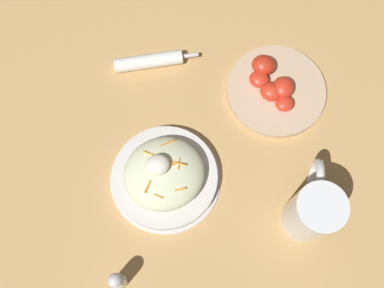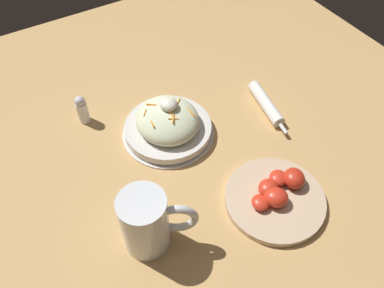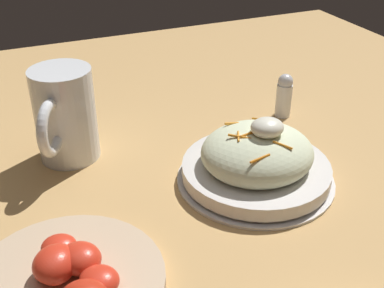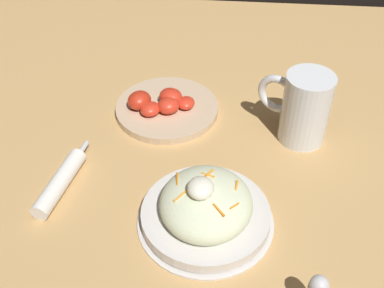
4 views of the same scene
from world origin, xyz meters
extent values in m
plane|color=tan|center=(0.00, 0.00, 0.00)|extent=(1.43, 1.43, 0.00)
cylinder|color=silver|center=(-0.10, -0.01, 0.00)|extent=(0.22, 0.22, 0.01)
cylinder|color=silver|center=(-0.10, -0.01, 0.02)|extent=(0.21, 0.21, 0.02)
ellipsoid|color=beige|center=(-0.10, -0.01, 0.05)|extent=(0.16, 0.15, 0.07)
cylinder|color=orange|center=(-0.12, -0.05, 0.07)|extent=(0.02, 0.02, 0.00)
cylinder|color=orange|center=(-0.13, -0.03, 0.08)|extent=(0.02, 0.02, 0.01)
cylinder|color=orange|center=(-0.08, -0.01, 0.08)|extent=(0.02, 0.01, 0.01)
cylinder|color=orange|center=(-0.11, 0.03, 0.08)|extent=(0.02, 0.02, 0.01)
cylinder|color=orange|center=(-0.07, -0.01, 0.08)|extent=(0.01, 0.02, 0.01)
cylinder|color=orange|center=(-0.07, -0.01, 0.08)|extent=(0.03, 0.02, 0.01)
cylinder|color=orange|center=(-0.08, -0.05, 0.07)|extent=(0.02, 0.01, 0.01)
cylinder|color=orange|center=(-0.07, 0.04, 0.07)|extent=(0.03, 0.01, 0.01)
ellipsoid|color=white|center=(-0.10, 0.00, 0.09)|extent=(0.05, 0.04, 0.02)
cylinder|color=white|center=(0.13, -0.18, 0.07)|extent=(0.09, 0.09, 0.14)
cylinder|color=orange|center=(0.13, -0.18, 0.05)|extent=(0.08, 0.08, 0.10)
cylinder|color=white|center=(0.13, -0.18, 0.11)|extent=(0.08, 0.08, 0.01)
torus|color=white|center=(0.16, -0.13, 0.08)|extent=(0.05, 0.08, 0.08)
cylinder|color=white|center=(-0.05, 0.25, 0.02)|extent=(0.15, 0.06, 0.03)
cylinder|color=silver|center=(0.04, 0.23, 0.02)|extent=(0.04, 0.02, 0.01)
cylinder|color=#D1B28E|center=(0.19, 0.09, 0.01)|extent=(0.21, 0.21, 0.02)
ellipsoid|color=red|center=(0.20, 0.08, 0.03)|extent=(0.07, 0.07, 0.03)
ellipsoid|color=red|center=(0.18, 0.15, 0.03)|extent=(0.07, 0.07, 0.04)
ellipsoid|color=red|center=(0.17, 0.08, 0.03)|extent=(0.06, 0.06, 0.03)
ellipsoid|color=red|center=(0.20, 0.09, 0.03)|extent=(0.05, 0.06, 0.03)
ellipsoid|color=red|center=(0.16, 0.12, 0.03)|extent=(0.06, 0.06, 0.02)
ellipsoid|color=red|center=(0.19, 0.05, 0.03)|extent=(0.04, 0.04, 0.02)
cylinder|color=white|center=(-0.24, -0.17, 0.03)|extent=(0.03, 0.03, 0.06)
sphere|color=silver|center=(-0.24, -0.17, 0.07)|extent=(0.03, 0.03, 0.03)
camera|label=1|loc=(-0.12, -0.23, 0.89)|focal=42.22mm
camera|label=2|loc=(0.48, -0.28, 0.71)|focal=36.74mm
camera|label=3|loc=(0.21, 0.49, 0.40)|focal=46.05mm
camera|label=4|loc=(-0.61, -0.03, 0.63)|focal=45.95mm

